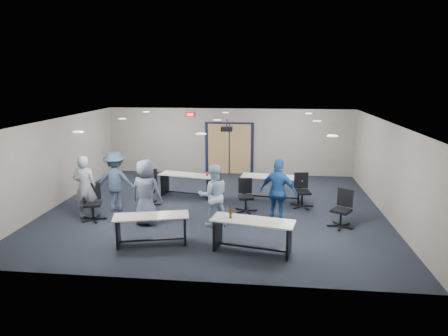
# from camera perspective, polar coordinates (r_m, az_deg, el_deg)

# --- Properties ---
(floor) EXTENTS (10.00, 10.00, 0.00)m
(floor) POSITION_cam_1_polar(r_m,az_deg,el_deg) (12.37, -1.24, -5.76)
(floor) COLOR black
(floor) RESTS_ON ground
(back_wall) EXTENTS (10.00, 0.04, 2.70)m
(back_wall) POSITION_cam_1_polar(r_m,az_deg,el_deg) (16.40, 0.78, 3.79)
(back_wall) COLOR gray
(back_wall) RESTS_ON floor
(front_wall) EXTENTS (10.00, 0.04, 2.70)m
(front_wall) POSITION_cam_1_polar(r_m,az_deg,el_deg) (7.74, -5.64, -6.96)
(front_wall) COLOR gray
(front_wall) RESTS_ON floor
(left_wall) EXTENTS (0.04, 9.00, 2.70)m
(left_wall) POSITION_cam_1_polar(r_m,az_deg,el_deg) (13.58, -22.68, 0.83)
(left_wall) COLOR gray
(left_wall) RESTS_ON floor
(right_wall) EXTENTS (0.04, 9.00, 2.70)m
(right_wall) POSITION_cam_1_polar(r_m,az_deg,el_deg) (12.40, 22.30, -0.23)
(right_wall) COLOR gray
(right_wall) RESTS_ON floor
(ceiling) EXTENTS (10.00, 9.00, 0.04)m
(ceiling) POSITION_cam_1_polar(r_m,az_deg,el_deg) (11.78, -1.30, 6.77)
(ceiling) COLOR white
(ceiling) RESTS_ON back_wall
(double_door) EXTENTS (2.00, 0.07, 2.20)m
(double_door) POSITION_cam_1_polar(r_m,az_deg,el_deg) (16.41, 0.77, 2.74)
(double_door) COLOR black
(double_door) RESTS_ON back_wall
(exit_sign) EXTENTS (0.32, 0.07, 0.18)m
(exit_sign) POSITION_cam_1_polar(r_m,az_deg,el_deg) (16.43, -4.83, 7.64)
(exit_sign) COLOR black
(exit_sign) RESTS_ON back_wall
(ceiling_projector) EXTENTS (0.35, 0.32, 0.37)m
(ceiling_projector) POSITION_cam_1_polar(r_m,az_deg,el_deg) (12.27, 0.41, 5.64)
(ceiling_projector) COLOR black
(ceiling_projector) RESTS_ON ceiling
(ceiling_can_lights) EXTENTS (6.24, 5.74, 0.02)m
(ceiling_can_lights) POSITION_cam_1_polar(r_m,az_deg,el_deg) (12.03, -1.14, 6.76)
(ceiling_can_lights) COLOR silver
(ceiling_can_lights) RESTS_ON ceiling
(table_front_left) EXTENTS (1.88, 1.02, 0.72)m
(table_front_left) POSITION_cam_1_polar(r_m,az_deg,el_deg) (9.85, -10.31, -7.95)
(table_front_left) COLOR beige
(table_front_left) RESTS_ON floor
(table_front_right) EXTENTS (1.99, 1.00, 1.06)m
(table_front_right) POSITION_cam_1_polar(r_m,az_deg,el_deg) (9.30, 4.03, -8.81)
(table_front_right) COLOR beige
(table_front_right) RESTS_ON floor
(table_back_left) EXTENTS (1.95, 0.98, 0.88)m
(table_back_left) POSITION_cam_1_polar(r_m,az_deg,el_deg) (13.51, -5.27, -1.89)
(table_back_left) COLOR beige
(table_back_left) RESTS_ON floor
(table_back_right) EXTENTS (2.04, 0.88, 0.80)m
(table_back_right) POSITION_cam_1_polar(r_m,az_deg,el_deg) (13.10, 6.85, -2.26)
(table_back_right) COLOR beige
(table_back_right) RESTS_ON floor
(chair_back_a) EXTENTS (0.72, 0.72, 1.13)m
(chair_back_a) POSITION_cam_1_polar(r_m,az_deg,el_deg) (12.70, -10.78, -2.83)
(chair_back_a) COLOR black
(chair_back_a) RESTS_ON floor
(chair_back_c) EXTENTS (0.71, 0.71, 0.99)m
(chair_back_c) POSITION_cam_1_polar(r_m,az_deg,el_deg) (11.94, 3.14, -3.99)
(chair_back_c) COLOR black
(chair_back_c) RESTS_ON floor
(chair_back_d) EXTENTS (0.76, 0.76, 1.06)m
(chair_back_d) POSITION_cam_1_polar(r_m,az_deg,el_deg) (12.55, 11.14, -3.21)
(chair_back_d) COLOR black
(chair_back_d) RESTS_ON floor
(chair_loose_left) EXTENTS (0.80, 0.80, 1.03)m
(chair_loose_left) POSITION_cam_1_polar(r_m,az_deg,el_deg) (11.81, -18.28, -4.74)
(chair_loose_left) COLOR black
(chair_loose_left) RESTS_ON floor
(chair_loose_right) EXTENTS (0.89, 0.89, 1.02)m
(chair_loose_right) POSITION_cam_1_polar(r_m,az_deg,el_deg) (11.16, 16.42, -5.65)
(chair_loose_right) COLOR black
(chair_loose_right) RESTS_ON floor
(person_gray) EXTENTS (0.70, 0.49, 1.83)m
(person_gray) POSITION_cam_1_polar(r_m,az_deg,el_deg) (11.94, -19.24, -2.61)
(person_gray) COLOR gray
(person_gray) RESTS_ON floor
(person_plaid) EXTENTS (0.97, 0.72, 1.81)m
(person_plaid) POSITION_cam_1_polar(r_m,az_deg,el_deg) (11.05, -11.07, -3.41)
(person_plaid) COLOR slate
(person_plaid) RESTS_ON floor
(person_lightblue) EXTENTS (0.97, 0.84, 1.70)m
(person_lightblue) POSITION_cam_1_polar(r_m,az_deg,el_deg) (10.78, -1.54, -3.90)
(person_lightblue) COLOR #B6D5F1
(person_lightblue) RESTS_ON floor
(person_navy) EXTENTS (1.16, 0.85, 1.83)m
(person_navy) POSITION_cam_1_polar(r_m,az_deg,el_deg) (10.90, 7.79, -3.45)
(person_navy) COLOR navy
(person_navy) RESTS_ON floor
(person_back) EXTENTS (1.24, 0.79, 1.83)m
(person_back) POSITION_cam_1_polar(r_m,az_deg,el_deg) (12.36, -15.24, -1.81)
(person_back) COLOR #364862
(person_back) RESTS_ON floor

